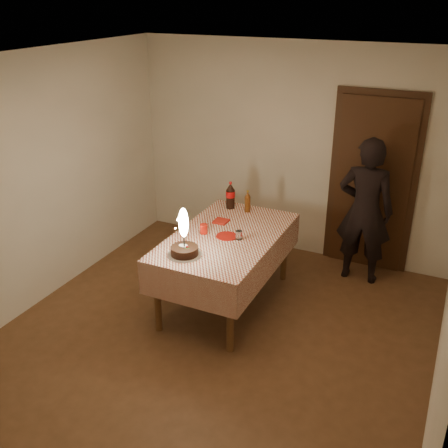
{
  "coord_description": "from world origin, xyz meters",
  "views": [
    {
      "loc": [
        1.89,
        -3.69,
        3.11
      ],
      "look_at": [
        -0.16,
        0.65,
        0.95
      ],
      "focal_mm": 42.0,
      "sensor_mm": 36.0,
      "label": 1
    }
  ],
  "objects_px": {
    "red_cup": "(204,229)",
    "photographer": "(365,211)",
    "dining_table": "(226,245)",
    "clear_cup": "(239,235)",
    "cola_bottle": "(230,195)",
    "amber_bottle_left": "(248,202)",
    "birthday_cake": "(184,243)",
    "red_plate": "(227,236)"
  },
  "relations": [
    {
      "from": "red_plate",
      "to": "photographer",
      "type": "height_order",
      "value": "photographer"
    },
    {
      "from": "photographer",
      "to": "clear_cup",
      "type": "bearing_deg",
      "value": -130.84
    },
    {
      "from": "clear_cup",
      "to": "dining_table",
      "type": "bearing_deg",
      "value": 170.38
    },
    {
      "from": "amber_bottle_left",
      "to": "photographer",
      "type": "height_order",
      "value": "photographer"
    },
    {
      "from": "cola_bottle",
      "to": "amber_bottle_left",
      "type": "bearing_deg",
      "value": -4.0
    },
    {
      "from": "dining_table",
      "to": "birthday_cake",
      "type": "relative_size",
      "value": 3.59
    },
    {
      "from": "dining_table",
      "to": "cola_bottle",
      "type": "xyz_separation_m",
      "value": [
        -0.27,
        0.69,
        0.26
      ]
    },
    {
      "from": "photographer",
      "to": "red_cup",
      "type": "bearing_deg",
      "value": -139.32
    },
    {
      "from": "red_cup",
      "to": "birthday_cake",
      "type": "bearing_deg",
      "value": -83.68
    },
    {
      "from": "birthday_cake",
      "to": "cola_bottle",
      "type": "xyz_separation_m",
      "value": [
        -0.09,
        1.25,
        0.03
      ]
    },
    {
      "from": "red_plate",
      "to": "red_cup",
      "type": "height_order",
      "value": "red_cup"
    },
    {
      "from": "birthday_cake",
      "to": "cola_bottle",
      "type": "distance_m",
      "value": 1.25
    },
    {
      "from": "red_cup",
      "to": "photographer",
      "type": "height_order",
      "value": "photographer"
    },
    {
      "from": "birthday_cake",
      "to": "amber_bottle_left",
      "type": "distance_m",
      "value": 1.24
    },
    {
      "from": "dining_table",
      "to": "clear_cup",
      "type": "xyz_separation_m",
      "value": [
        0.16,
        -0.03,
        0.15
      ]
    },
    {
      "from": "red_plate",
      "to": "cola_bottle",
      "type": "relative_size",
      "value": 0.69
    },
    {
      "from": "dining_table",
      "to": "clear_cup",
      "type": "distance_m",
      "value": 0.22
    },
    {
      "from": "dining_table",
      "to": "red_cup",
      "type": "height_order",
      "value": "red_cup"
    },
    {
      "from": "amber_bottle_left",
      "to": "photographer",
      "type": "xyz_separation_m",
      "value": [
        1.22,
        0.48,
        -0.07
      ]
    },
    {
      "from": "dining_table",
      "to": "photographer",
      "type": "height_order",
      "value": "photographer"
    },
    {
      "from": "dining_table",
      "to": "birthday_cake",
      "type": "bearing_deg",
      "value": -107.2
    },
    {
      "from": "red_plate",
      "to": "clear_cup",
      "type": "bearing_deg",
      "value": -1.09
    },
    {
      "from": "red_cup",
      "to": "dining_table",
      "type": "bearing_deg",
      "value": 13.34
    },
    {
      "from": "birthday_cake",
      "to": "photographer",
      "type": "bearing_deg",
      "value": 51.8
    },
    {
      "from": "cola_bottle",
      "to": "birthday_cake",
      "type": "bearing_deg",
      "value": -85.7
    },
    {
      "from": "birthday_cake",
      "to": "red_cup",
      "type": "xyz_separation_m",
      "value": [
        -0.06,
        0.51,
        -0.07
      ]
    },
    {
      "from": "dining_table",
      "to": "amber_bottle_left",
      "type": "bearing_deg",
      "value": 94.05
    },
    {
      "from": "birthday_cake",
      "to": "amber_bottle_left",
      "type": "height_order",
      "value": "birthday_cake"
    },
    {
      "from": "cola_bottle",
      "to": "amber_bottle_left",
      "type": "xyz_separation_m",
      "value": [
        0.22,
        -0.02,
        -0.03
      ]
    },
    {
      "from": "red_cup",
      "to": "clear_cup",
      "type": "relative_size",
      "value": 1.11
    },
    {
      "from": "red_cup",
      "to": "amber_bottle_left",
      "type": "height_order",
      "value": "amber_bottle_left"
    },
    {
      "from": "red_plate",
      "to": "photographer",
      "type": "distance_m",
      "value": 1.65
    },
    {
      "from": "clear_cup",
      "to": "cola_bottle",
      "type": "bearing_deg",
      "value": 120.66
    },
    {
      "from": "dining_table",
      "to": "cola_bottle",
      "type": "bearing_deg",
      "value": 111.26
    },
    {
      "from": "birthday_cake",
      "to": "amber_bottle_left",
      "type": "xyz_separation_m",
      "value": [
        0.13,
        1.23,
        -0.01
      ]
    },
    {
      "from": "red_cup",
      "to": "cola_bottle",
      "type": "xyz_separation_m",
      "value": [
        -0.04,
        0.74,
        0.1
      ]
    },
    {
      "from": "red_cup",
      "to": "photographer",
      "type": "xyz_separation_m",
      "value": [
        1.4,
        1.2,
        -0.0
      ]
    },
    {
      "from": "cola_bottle",
      "to": "photographer",
      "type": "bearing_deg",
      "value": 17.89
    },
    {
      "from": "red_plate",
      "to": "photographer",
      "type": "xyz_separation_m",
      "value": [
        1.15,
        1.17,
        0.04
      ]
    },
    {
      "from": "birthday_cake",
      "to": "red_plate",
      "type": "height_order",
      "value": "birthday_cake"
    },
    {
      "from": "red_plate",
      "to": "dining_table",
      "type": "bearing_deg",
      "value": 128.61
    },
    {
      "from": "red_plate",
      "to": "red_cup",
      "type": "bearing_deg",
      "value": -172.97
    }
  ]
}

